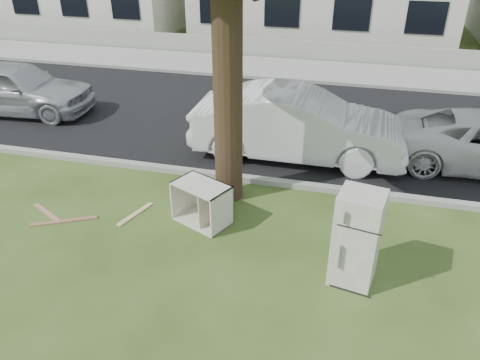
% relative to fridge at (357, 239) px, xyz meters
% --- Properties ---
extents(ground, '(120.00, 120.00, 0.00)m').
position_rel_fridge_xyz_m(ground, '(-2.10, 0.16, -0.78)').
color(ground, '#324318').
extents(road, '(120.00, 7.00, 0.01)m').
position_rel_fridge_xyz_m(road, '(-2.10, 6.16, -0.77)').
color(road, black).
rests_on(road, ground).
extents(kerb_near, '(120.00, 0.18, 0.12)m').
position_rel_fridge_xyz_m(kerb_near, '(-2.10, 2.61, -0.78)').
color(kerb_near, gray).
rests_on(kerb_near, ground).
extents(kerb_far, '(120.00, 0.18, 0.12)m').
position_rel_fridge_xyz_m(kerb_far, '(-2.10, 9.71, -0.78)').
color(kerb_far, gray).
rests_on(kerb_far, ground).
extents(sidewalk, '(120.00, 2.80, 0.01)m').
position_rel_fridge_xyz_m(sidewalk, '(-2.10, 11.16, -0.77)').
color(sidewalk, gray).
rests_on(sidewalk, ground).
extents(low_wall, '(120.00, 0.15, 0.70)m').
position_rel_fridge_xyz_m(low_wall, '(-2.10, 12.76, -0.43)').
color(low_wall, gray).
rests_on(low_wall, ground).
extents(fridge, '(0.74, 0.70, 1.55)m').
position_rel_fridge_xyz_m(fridge, '(0.00, 0.00, 0.00)').
color(fridge, silver).
rests_on(fridge, ground).
extents(cabinet, '(1.16, 0.98, 0.78)m').
position_rel_fridge_xyz_m(cabinet, '(-2.73, 0.96, -0.39)').
color(cabinet, beige).
rests_on(cabinet, ground).
extents(plank_a, '(1.11, 0.63, 0.02)m').
position_rel_fridge_xyz_m(plank_a, '(-5.22, 0.31, -0.76)').
color(plank_a, '#895D42').
rests_on(plank_a, ground).
extents(plank_b, '(0.86, 0.52, 0.02)m').
position_rel_fridge_xyz_m(plank_b, '(-5.67, 0.47, -0.76)').
color(plank_b, '#A77457').
rests_on(plank_b, ground).
extents(plank_c, '(0.38, 0.88, 0.02)m').
position_rel_fridge_xyz_m(plank_c, '(-4.04, 0.85, -0.76)').
color(plank_c, tan).
rests_on(plank_c, ground).
extents(car_center, '(4.83, 1.71, 1.59)m').
position_rel_fridge_xyz_m(car_center, '(-1.44, 4.08, 0.02)').
color(car_center, silver).
rests_on(car_center, ground).
extents(car_left, '(4.42, 2.05, 1.47)m').
position_rel_fridge_xyz_m(car_left, '(-9.53, 4.96, -0.04)').
color(car_left, '#A1A4A8').
rests_on(car_left, ground).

